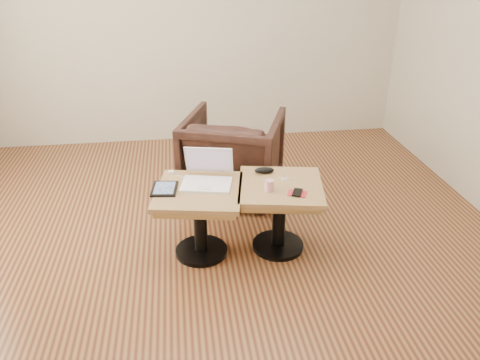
{
  "coord_description": "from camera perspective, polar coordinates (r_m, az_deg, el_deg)",
  "views": [
    {
      "loc": [
        -0.23,
        -2.88,
        2.03
      ],
      "look_at": [
        0.16,
        -0.04,
        0.58
      ],
      "focal_mm": 35.0,
      "sensor_mm": 36.0,
      "label": 1
    }
  ],
  "objects": [
    {
      "name": "striped_cup",
      "position": [
        3.17,
        3.57,
        -0.67
      ],
      "size": [
        0.07,
        0.07,
        0.08
      ],
      "primitive_type": "cylinder",
      "rotation": [
        0.0,
        0.0,
        0.08
      ],
      "color": "#D95574",
      "rests_on": "side_table_right"
    },
    {
      "name": "side_table_right",
      "position": [
        3.34,
        4.87,
        -2.54
      ],
      "size": [
        0.68,
        0.68,
        0.53
      ],
      "rotation": [
        0.0,
        0.0,
        -0.18
      ],
      "color": "black",
      "rests_on": "ground"
    },
    {
      "name": "earbuds_tangle",
      "position": [
        3.33,
        5.49,
        0.12
      ],
      "size": [
        0.08,
        0.05,
        0.02
      ],
      "color": "white",
      "rests_on": "side_table_right"
    },
    {
      "name": "glasses_case",
      "position": [
        3.42,
        2.98,
        1.2
      ],
      "size": [
        0.15,
        0.07,
        0.05
      ],
      "primitive_type": "ellipsoid",
      "rotation": [
        0.0,
        0.0,
        -0.04
      ],
      "color": "black",
      "rests_on": "side_table_right"
    },
    {
      "name": "room_shell",
      "position": [
        2.97,
        -3.22,
        13.61
      ],
      "size": [
        4.52,
        4.52,
        2.71
      ],
      "color": "#4A2316",
      "rests_on": "ground"
    },
    {
      "name": "phone_on_sleeve",
      "position": [
        3.16,
        7.0,
        -1.57
      ],
      "size": [
        0.15,
        0.13,
        0.02
      ],
      "rotation": [
        0.0,
        0.0,
        -0.41
      ],
      "color": "#AA231A",
      "rests_on": "side_table_right"
    },
    {
      "name": "side_table_left",
      "position": [
        3.28,
        -4.95,
        -3.15
      ],
      "size": [
        0.68,
        0.68,
        0.53
      ],
      "rotation": [
        0.0,
        0.0,
        -0.18
      ],
      "color": "black",
      "rests_on": "ground"
    },
    {
      "name": "laptop",
      "position": [
        3.27,
        -4.03,
        0.44
      ],
      "size": [
        0.4,
        0.38,
        0.24
      ],
      "rotation": [
        0.0,
        0.0,
        -0.22
      ],
      "color": "white",
      "rests_on": "side_table_left"
    },
    {
      "name": "armchair",
      "position": [
        4.1,
        -0.81,
        3.07
      ],
      "size": [
        1.03,
        1.04,
        0.74
      ],
      "primitive_type": "imported",
      "rotation": [
        0.0,
        0.0,
        2.79
      ],
      "color": "black",
      "rests_on": "ground"
    },
    {
      "name": "tablet",
      "position": [
        3.23,
        -9.18,
        -1.06
      ],
      "size": [
        0.19,
        0.23,
        0.02
      ],
      "rotation": [
        0.0,
        0.0,
        -0.12
      ],
      "color": "black",
      "rests_on": "side_table_left"
    },
    {
      "name": "charging_adapter",
      "position": [
        3.45,
        -8.4,
        0.95
      ],
      "size": [
        0.04,
        0.04,
        0.02
      ],
      "primitive_type": "cube",
      "rotation": [
        0.0,
        0.0,
        0.12
      ],
      "color": "white",
      "rests_on": "side_table_left"
    }
  ]
}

